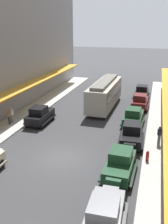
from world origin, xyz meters
TOP-DOWN VIEW (x-y plane):
  - ground_plane at (0.00, 0.00)m, footprint 200.00×200.00m
  - sidewalk_right at (7.50, 0.00)m, footprint 3.00×60.00m
  - parked_car_0 at (4.59, -6.34)m, footprint 2.26×4.30m
  - parked_car_1 at (4.85, 3.97)m, footprint 2.28×4.31m
  - parked_car_2 at (4.69, 18.65)m, footprint 2.25×4.30m
  - parked_car_3 at (4.60, -1.15)m, footprint 2.26×4.30m
  - parked_car_4 at (4.80, 14.20)m, footprint 2.25×4.30m
  - parked_car_5 at (-4.87, 6.27)m, footprint 2.17×4.27m
  - parked_car_7 at (4.55, 8.52)m, footprint 2.28×4.31m
  - streetcar at (0.53, 13.43)m, footprint 2.71×9.65m
  - fire_hydrant at (6.35, 1.11)m, footprint 0.24×0.24m
  - pedestrian_2 at (7.15, 4.26)m, footprint 0.36×0.24m
  - pedestrian_3 at (-7.62, 5.31)m, footprint 0.36×0.24m
  - pedestrian_4 at (-7.60, 4.78)m, footprint 0.36×0.24m

SIDE VIEW (x-z plane):
  - ground_plane at x=0.00m, z-range 0.00..0.00m
  - sidewalk_right at x=7.50m, z-range 0.00..0.15m
  - fire_hydrant at x=6.35m, z-range 0.15..0.97m
  - parked_car_0 at x=4.59m, z-range 0.02..1.86m
  - parked_car_1 at x=4.85m, z-range 0.02..1.86m
  - parked_car_2 at x=4.69m, z-range 0.02..1.86m
  - parked_car_3 at x=4.60m, z-range 0.02..1.86m
  - parked_car_4 at x=4.80m, z-range 0.02..1.86m
  - parked_car_5 at x=-4.87m, z-range 0.02..1.86m
  - parked_car_7 at x=4.55m, z-range 0.02..1.86m
  - pedestrian_2 at x=7.15m, z-range 0.17..1.81m
  - pedestrian_3 at x=-7.62m, z-range 0.17..1.81m
  - pedestrian_4 at x=-7.60m, z-range 0.17..1.81m
  - streetcar at x=0.53m, z-range 0.17..3.63m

